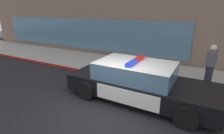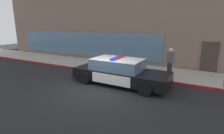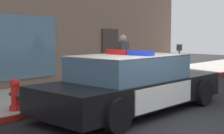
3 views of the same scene
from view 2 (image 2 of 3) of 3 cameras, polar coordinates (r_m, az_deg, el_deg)
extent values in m
plane|color=black|center=(8.91, -4.14, -7.13)|extent=(48.00, 48.00, 0.00)
cube|color=#A39E93|center=(12.39, 6.05, -0.77)|extent=(48.00, 3.20, 0.15)
cube|color=maroon|center=(10.97, 2.85, -2.64)|extent=(28.80, 0.04, 0.14)
cube|color=#7A6051|center=(19.91, 7.65, 17.18)|extent=(24.72, 11.59, 8.78)
cube|color=slate|center=(16.32, -10.08, 7.53)|extent=(14.83, 0.08, 2.10)
cube|color=#382D28|center=(12.93, 29.27, 2.56)|extent=(1.00, 0.08, 2.10)
cube|color=black|center=(9.47, 2.89, -2.64)|extent=(5.20, 2.02, 0.60)
cube|color=silver|center=(8.85, 12.53, -3.04)|extent=(1.80, 1.91, 0.05)
cube|color=silver|center=(10.33, -6.10, -0.35)|extent=(1.49, 1.91, 0.05)
cube|color=silver|center=(10.36, 4.78, -1.23)|extent=(2.17, 0.08, 0.51)
cube|color=silver|center=(8.70, -0.59, -4.12)|extent=(2.17, 0.08, 0.51)
cube|color=yellow|center=(10.37, 4.82, -1.21)|extent=(0.22, 0.02, 0.26)
cube|color=slate|center=(9.42, 1.80, 0.86)|extent=(2.72, 1.78, 0.60)
cube|color=silver|center=(9.36, 1.82, 2.59)|extent=(2.72, 1.78, 0.04)
cube|color=red|center=(9.64, 2.77, 3.41)|extent=(0.21, 0.66, 0.11)
cube|color=blue|center=(9.04, 0.81, 2.72)|extent=(0.21, 0.66, 0.11)
cylinder|color=black|center=(9.81, 14.38, -3.46)|extent=(0.68, 0.23, 0.68)
cylinder|color=black|center=(8.07, 10.73, -7.05)|extent=(0.68, 0.23, 0.68)
cylinder|color=black|center=(11.13, -2.77, -0.99)|extent=(0.68, 0.23, 0.68)
cylinder|color=black|center=(9.62, -8.85, -3.52)|extent=(0.68, 0.23, 0.68)
cylinder|color=red|center=(12.00, -3.48, -0.59)|extent=(0.28, 0.28, 0.10)
cylinder|color=red|center=(11.93, -3.49, 0.69)|extent=(0.19, 0.19, 0.45)
sphere|color=red|center=(11.87, -3.51, 2.06)|extent=(0.22, 0.22, 0.22)
cylinder|color=#333338|center=(11.85, -3.52, 2.42)|extent=(0.06, 0.06, 0.05)
cylinder|color=#333338|center=(11.81, -3.86, 0.65)|extent=(0.09, 0.10, 0.09)
cylinder|color=#333338|center=(12.05, -3.13, 0.93)|extent=(0.09, 0.10, 0.09)
cylinder|color=#333338|center=(11.86, -2.88, 0.53)|extent=(0.10, 0.12, 0.12)
cylinder|color=#23232D|center=(10.82, 18.28, -0.83)|extent=(0.28, 0.28, 0.85)
cube|color=#4C4C51|center=(10.66, 18.57, 2.99)|extent=(0.41, 0.47, 0.62)
sphere|color=beige|center=(10.60, 18.75, 5.28)|extent=(0.24, 0.24, 0.24)
camera|label=1|loc=(3.34, -9.60, 13.64)|focal=28.21mm
camera|label=3|loc=(10.86, -43.47, 3.03)|focal=53.44mm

